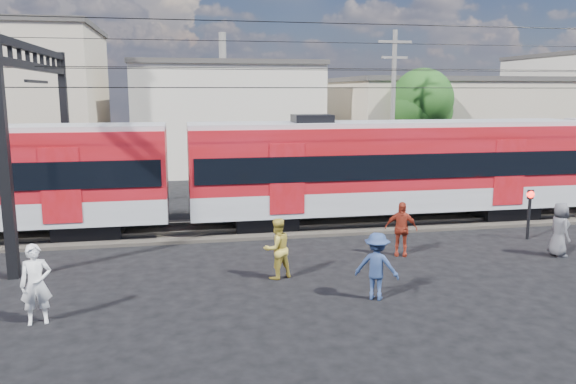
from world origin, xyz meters
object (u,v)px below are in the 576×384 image
at_px(pedestrian_a, 36,284).
at_px(pedestrian_c, 377,266).
at_px(commuter_train, 394,165).
at_px(crossing_signal, 530,205).

relative_size(pedestrian_a, pedestrian_c, 1.07).
bearing_deg(pedestrian_a, pedestrian_c, -10.40).
height_order(commuter_train, crossing_signal, commuter_train).
height_order(pedestrian_c, crossing_signal, crossing_signal).
xyz_separation_m(commuter_train, crossing_signal, (3.95, -3.40, -1.12)).
relative_size(commuter_train, pedestrian_c, 28.29).
distance_m(pedestrian_a, crossing_signal, 16.52).
height_order(pedestrian_a, crossing_signal, pedestrian_a).
bearing_deg(crossing_signal, commuter_train, 139.31).
xyz_separation_m(pedestrian_a, pedestrian_c, (8.31, 0.00, -0.07)).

